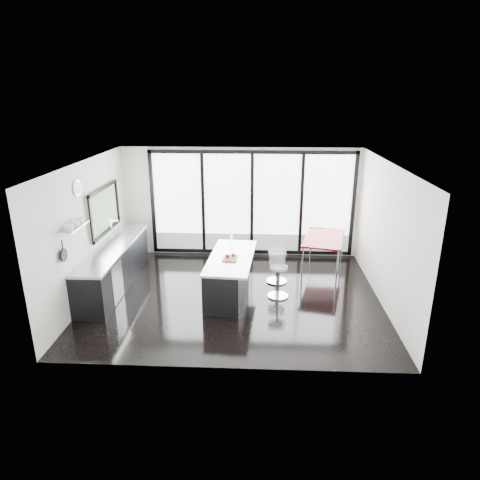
# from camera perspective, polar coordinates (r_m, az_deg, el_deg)

# --- Properties ---
(floor) EXTENTS (6.00, 5.00, 0.00)m
(floor) POSITION_cam_1_polar(r_m,az_deg,el_deg) (9.10, -0.73, -7.47)
(floor) COLOR black
(floor) RESTS_ON ground
(ceiling) EXTENTS (6.00, 5.00, 0.00)m
(ceiling) POSITION_cam_1_polar(r_m,az_deg,el_deg) (8.24, -0.81, 10.24)
(ceiling) COLOR white
(ceiling) RESTS_ON wall_back
(wall_back) EXTENTS (6.00, 0.09, 2.80)m
(wall_back) POSITION_cam_1_polar(r_m,az_deg,el_deg) (10.95, 1.45, 4.28)
(wall_back) COLOR silver
(wall_back) RESTS_ON ground
(wall_front) EXTENTS (6.00, 0.00, 2.80)m
(wall_front) POSITION_cam_1_polar(r_m,az_deg,el_deg) (6.24, -2.18, -6.20)
(wall_front) COLOR silver
(wall_front) RESTS_ON ground
(wall_left) EXTENTS (0.26, 5.00, 2.80)m
(wall_left) POSITION_cam_1_polar(r_m,az_deg,el_deg) (9.43, -19.04, 2.61)
(wall_left) COLOR silver
(wall_left) RESTS_ON ground
(wall_right) EXTENTS (0.00, 5.00, 2.80)m
(wall_right) POSITION_cam_1_polar(r_m,az_deg,el_deg) (8.90, 18.89, 0.60)
(wall_right) COLOR silver
(wall_right) RESTS_ON ground
(counter_cabinets) EXTENTS (0.69, 3.24, 1.36)m
(counter_cabinets) POSITION_cam_1_polar(r_m,az_deg,el_deg) (9.78, -16.45, -3.35)
(counter_cabinets) COLOR black
(counter_cabinets) RESTS_ON floor
(island) EXTENTS (1.03, 2.16, 1.12)m
(island) POSITION_cam_1_polar(r_m,az_deg,el_deg) (9.02, -1.60, -4.67)
(island) COLOR black
(island) RESTS_ON floor
(bar_stool_near) EXTENTS (0.51, 0.51, 0.69)m
(bar_stool_near) POSITION_cam_1_polar(r_m,az_deg,el_deg) (8.96, 5.13, -5.53)
(bar_stool_near) COLOR silver
(bar_stool_near) RESTS_ON floor
(bar_stool_far) EXTENTS (0.53, 0.53, 0.74)m
(bar_stool_far) POSITION_cam_1_polar(r_m,az_deg,el_deg) (9.64, 4.95, -3.55)
(bar_stool_far) COLOR silver
(bar_stool_far) RESTS_ON floor
(red_table) EXTENTS (1.21, 1.70, 0.82)m
(red_table) POSITION_cam_1_polar(r_m,az_deg,el_deg) (10.44, 11.01, -1.80)
(red_table) COLOR #8E0009
(red_table) RESTS_ON floor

